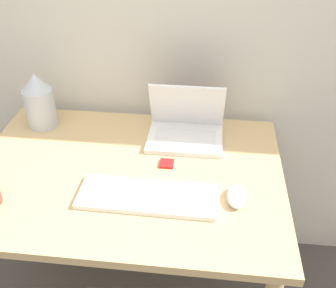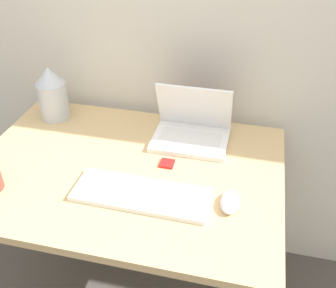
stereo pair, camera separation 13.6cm
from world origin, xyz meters
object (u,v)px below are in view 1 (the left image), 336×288
object	(u,v)px
laptop	(186,127)
keyboard	(147,197)
vase	(39,101)
mouse	(236,196)
mp3_player	(167,164)

from	to	relation	value
laptop	keyboard	distance (m)	0.39
laptop	vase	size ratio (longest dim) A/B	1.26
mouse	vase	world-z (taller)	vase
laptop	mouse	size ratio (longest dim) A/B	2.62
vase	mp3_player	size ratio (longest dim) A/B	4.48
keyboard	mouse	distance (m)	0.29
laptop	mp3_player	bearing A→B (deg)	-106.33
keyboard	mouse	xyz separation A→B (m)	(0.29, 0.03, 0.01)
mouse	vase	size ratio (longest dim) A/B	0.48
mp3_player	laptop	bearing A→B (deg)	73.67
laptop	mp3_player	xyz separation A→B (m)	(-0.05, -0.19, -0.04)
vase	mp3_player	world-z (taller)	vase
mouse	vase	distance (m)	0.88
mouse	keyboard	bearing A→B (deg)	-174.73
keyboard	mp3_player	xyz separation A→B (m)	(0.04, 0.19, -0.01)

